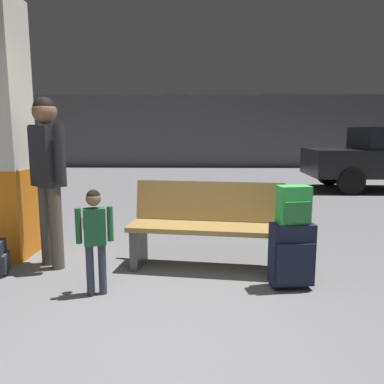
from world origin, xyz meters
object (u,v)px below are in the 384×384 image
object	(u,v)px
child	(94,231)
adult	(48,164)
backpack_bright	(294,205)
suitcase	(292,254)
bench	(207,226)

from	to	relation	value
child	adult	xyz separation A→B (m)	(-0.66, 0.70, 0.51)
backpack_bright	adult	size ratio (longest dim) A/B	0.19
suitcase	child	world-z (taller)	child
suitcase	child	bearing A→B (deg)	-173.94
child	adult	size ratio (longest dim) A/B	0.53
suitcase	adult	bearing A→B (deg)	167.88
child	bench	bearing A→B (deg)	36.65
bench	backpack_bright	world-z (taller)	backpack_bright
bench	suitcase	xyz separation A→B (m)	(0.76, -0.54, -0.12)
child	backpack_bright	bearing A→B (deg)	6.05
bench	child	world-z (taller)	child
suitcase	child	xyz separation A→B (m)	(-1.74, -0.18, 0.25)
child	suitcase	bearing A→B (deg)	6.06
adult	backpack_bright	bearing A→B (deg)	-12.13
suitcase	backpack_bright	bearing A→B (deg)	-41.40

